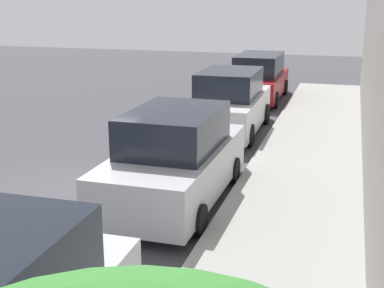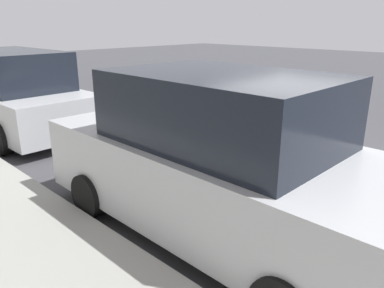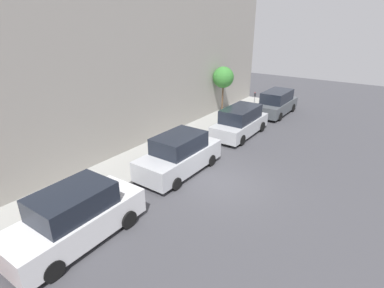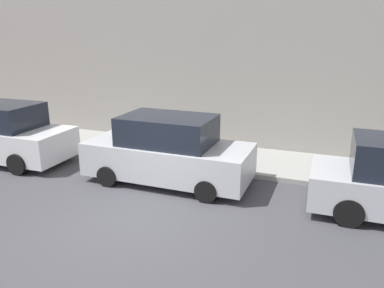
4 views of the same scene
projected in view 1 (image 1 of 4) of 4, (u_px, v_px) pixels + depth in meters
name	position (u px, v px, depth m)	size (l,w,h in m)	color
ground_plane	(70.00, 192.00, 11.90)	(60.00, 60.00, 0.00)	#424247
sidewalk	(291.00, 214.00, 10.53)	(2.75, 32.00, 0.15)	#9E9E99
parked_suv_third	(175.00, 159.00, 11.15)	(2.08, 4.81, 1.98)	#B7BABF
parked_suv_fourth	(229.00, 104.00, 16.82)	(2.08, 4.83, 1.98)	silver
parked_minivan_fifth	(259.00, 78.00, 22.12)	(2.02, 4.92, 1.90)	maroon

